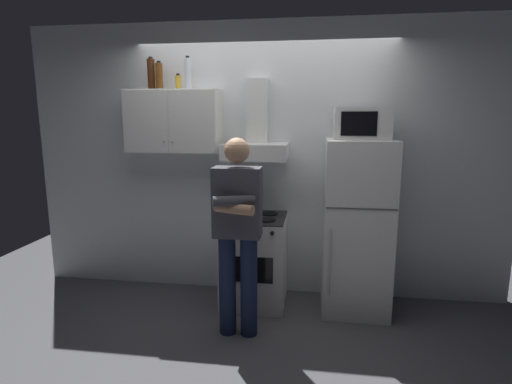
{
  "coord_description": "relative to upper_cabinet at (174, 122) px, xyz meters",
  "views": [
    {
      "loc": [
        0.49,
        -3.44,
        1.81
      ],
      "look_at": [
        0.0,
        0.0,
        1.15
      ],
      "focal_mm": 28.39,
      "sensor_mm": 36.0,
      "label": 1
    }
  ],
  "objects": [
    {
      "name": "ground_plane",
      "position": [
        0.85,
        -0.37,
        -1.75
      ],
      "size": [
        7.0,
        7.0,
        0.0
      ],
      "primitive_type": "plane",
      "color": "#4C4C51"
    },
    {
      "name": "back_wall_tiled",
      "position": [
        0.85,
        0.23,
        -0.4
      ],
      "size": [
        4.8,
        0.1,
        2.7
      ],
      "primitive_type": "cube",
      "color": "white",
      "rests_on": "ground_plane"
    },
    {
      "name": "upper_cabinet",
      "position": [
        0.0,
        0.0,
        0.0
      ],
      "size": [
        0.9,
        0.37,
        0.6
      ],
      "color": "white"
    },
    {
      "name": "stove_oven",
      "position": [
        0.8,
        -0.13,
        -1.32
      ],
      "size": [
        0.6,
        0.62,
        0.87
      ],
      "color": "white",
      "rests_on": "ground_plane"
    },
    {
      "name": "range_hood",
      "position": [
        0.8,
        0.0,
        -0.15
      ],
      "size": [
        0.6,
        0.44,
        0.75
      ],
      "color": "white"
    },
    {
      "name": "refrigerator",
      "position": [
        1.75,
        -0.12,
        -0.95
      ],
      "size": [
        0.6,
        0.62,
        1.6
      ],
      "color": "white",
      "rests_on": "ground_plane"
    },
    {
      "name": "microwave",
      "position": [
        1.75,
        -0.11,
        -0.01
      ],
      "size": [
        0.48,
        0.37,
        0.28
      ],
      "color": "silver",
      "rests_on": "refrigerator"
    },
    {
      "name": "person_standing",
      "position": [
        0.75,
        -0.73,
        -0.85
      ],
      "size": [
        0.38,
        0.33,
        1.64
      ],
      "color": "#192342",
      "rests_on": "ground_plane"
    },
    {
      "name": "bottle_rum_dark",
      "position": [
        -0.21,
        0.01,
        0.44
      ],
      "size": [
        0.07,
        0.07,
        0.3
      ],
      "color": "#47230F",
      "rests_on": "upper_cabinet"
    },
    {
      "name": "bottle_beer_brown",
      "position": [
        -0.13,
        -0.02,
        0.42
      ],
      "size": [
        0.07,
        0.07,
        0.26
      ],
      "color": "brown",
      "rests_on": "upper_cabinet"
    },
    {
      "name": "bottle_vodka_clear",
      "position": [
        0.14,
        0.05,
        0.45
      ],
      "size": [
        0.06,
        0.06,
        0.31
      ],
      "color": "silver",
      "rests_on": "upper_cabinet"
    },
    {
      "name": "bottle_spice_jar",
      "position": [
        0.04,
        0.04,
        0.37
      ],
      "size": [
        0.06,
        0.06,
        0.15
      ],
      "color": "gold",
      "rests_on": "upper_cabinet"
    }
  ]
}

